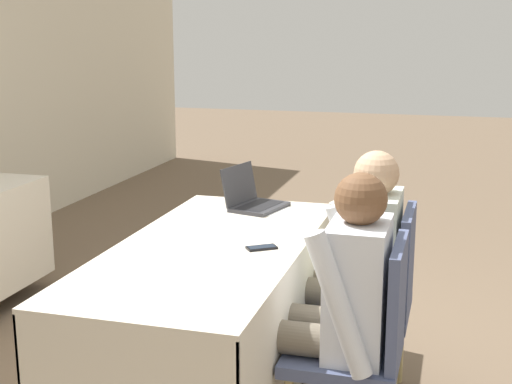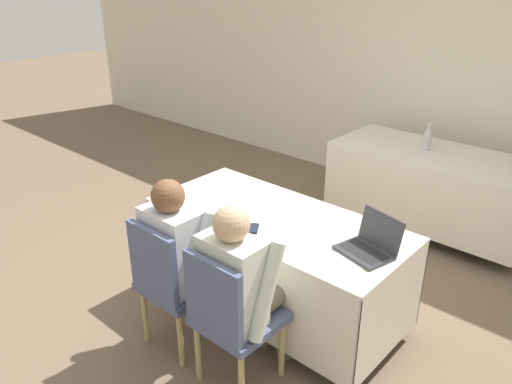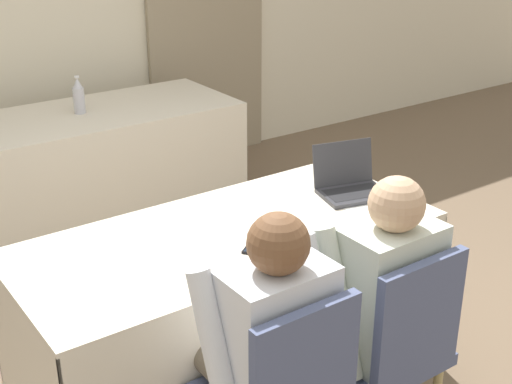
{
  "view_description": "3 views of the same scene",
  "coord_description": "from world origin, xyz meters",
  "px_view_note": "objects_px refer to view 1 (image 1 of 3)",
  "views": [
    {
      "loc": [
        -2.84,
        -1.01,
        1.68
      ],
      "look_at": [
        0.0,
        -0.2,
        1.01
      ],
      "focal_mm": 50.0,
      "sensor_mm": 36.0,
      "label": 1
    },
    {
      "loc": [
        1.86,
        -2.29,
        2.27
      ],
      "look_at": [
        0.0,
        -0.2,
        1.01
      ],
      "focal_mm": 35.0,
      "sensor_mm": 36.0,
      "label": 2
    },
    {
      "loc": [
        -1.43,
        -2.22,
        2.07
      ],
      "look_at": [
        0.0,
        -0.2,
        1.01
      ],
      "focal_mm": 50.0,
      "sensor_mm": 36.0,
      "label": 3
    }
  ],
  "objects_px": {
    "cell_phone": "(262,248)",
    "person_white_shirt": "(356,260)",
    "person_checkered_shirt": "(337,299)",
    "laptop": "(253,200)",
    "chair_near_left": "(363,341)",
    "chair_near_right": "(378,295)"
  },
  "relations": [
    {
      "from": "cell_phone",
      "to": "chair_near_right",
      "type": "bearing_deg",
      "value": -96.98
    },
    {
      "from": "cell_phone",
      "to": "person_white_shirt",
      "type": "relative_size",
      "value": 0.12
    },
    {
      "from": "cell_phone",
      "to": "chair_near_left",
      "type": "height_order",
      "value": "chair_near_left"
    },
    {
      "from": "cell_phone",
      "to": "chair_near_left",
      "type": "bearing_deg",
      "value": -152.97
    },
    {
      "from": "cell_phone",
      "to": "person_white_shirt",
      "type": "bearing_deg",
      "value": -90.83
    },
    {
      "from": "cell_phone",
      "to": "chair_near_left",
      "type": "xyz_separation_m",
      "value": [
        -0.25,
        -0.48,
        -0.26
      ]
    },
    {
      "from": "person_checkered_shirt",
      "to": "person_white_shirt",
      "type": "relative_size",
      "value": 1.0
    },
    {
      "from": "cell_phone",
      "to": "chair_near_right",
      "type": "height_order",
      "value": "chair_near_right"
    },
    {
      "from": "cell_phone",
      "to": "person_checkered_shirt",
      "type": "xyz_separation_m",
      "value": [
        -0.25,
        -0.38,
        -0.1
      ]
    },
    {
      "from": "chair_near_left",
      "to": "person_checkered_shirt",
      "type": "xyz_separation_m",
      "value": [
        -0.0,
        0.1,
        0.16
      ]
    },
    {
      "from": "laptop",
      "to": "chair_near_left",
      "type": "distance_m",
      "value": 1.22
    },
    {
      "from": "chair_near_right",
      "to": "person_checkered_shirt",
      "type": "bearing_deg",
      "value": -11.48
    },
    {
      "from": "chair_near_right",
      "to": "cell_phone",
      "type": "bearing_deg",
      "value": -61.95
    },
    {
      "from": "laptop",
      "to": "person_checkered_shirt",
      "type": "relative_size",
      "value": 0.31
    },
    {
      "from": "chair_near_left",
      "to": "person_checkered_shirt",
      "type": "relative_size",
      "value": 0.78
    },
    {
      "from": "cell_phone",
      "to": "chair_near_left",
      "type": "relative_size",
      "value": 0.16
    },
    {
      "from": "laptop",
      "to": "chair_near_right",
      "type": "height_order",
      "value": "laptop"
    },
    {
      "from": "laptop",
      "to": "chair_near_right",
      "type": "distance_m",
      "value": 0.89
    },
    {
      "from": "cell_phone",
      "to": "chair_near_right",
      "type": "relative_size",
      "value": 0.16
    },
    {
      "from": "chair_near_left",
      "to": "person_white_shirt",
      "type": "bearing_deg",
      "value": -168.52
    },
    {
      "from": "person_checkered_shirt",
      "to": "person_white_shirt",
      "type": "distance_m",
      "value": 0.51
    },
    {
      "from": "laptop",
      "to": "cell_phone",
      "type": "xyz_separation_m",
      "value": [
        -0.69,
        -0.23,
        -0.04
      ]
    }
  ]
}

